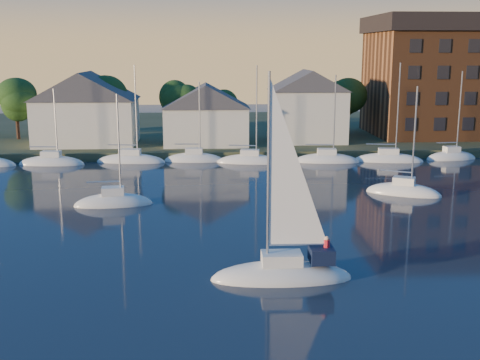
{
  "coord_description": "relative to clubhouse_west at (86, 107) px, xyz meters",
  "views": [
    {
      "loc": [
        -5.95,
        -23.59,
        13.35
      ],
      "look_at": [
        -3.4,
        22.0,
        3.52
      ],
      "focal_mm": 45.0,
      "sensor_mm": 36.0,
      "label": 1
    }
  ],
  "objects": [
    {
      "name": "moored_fleet",
      "position": [
        14.0,
        -9.0,
        -5.83
      ],
      "size": [
        71.5,
        2.4,
        12.05
      ],
      "color": "silver",
      "rests_on": "ground"
    },
    {
      "name": "drifting_sailboat_right",
      "position": [
        34.68,
        -26.96,
        -5.84
      ],
      "size": [
        7.39,
        5.28,
        11.29
      ],
      "rotation": [
        0.0,
        0.0,
        -0.46
      ],
      "color": "silver",
      "rests_on": "ground"
    },
    {
      "name": "drifting_sailboat_left",
      "position": [
        7.76,
        -29.65,
        -5.84
      ],
      "size": [
        7.08,
        3.05,
        10.87
      ],
      "rotation": [
        0.0,
        0.0,
        0.12
      ],
      "color": "silver",
      "rests_on": "ground"
    },
    {
      "name": "clubhouse_centre",
      "position": [
        16.0,
        -1.0,
        -0.8
      ],
      "size": [
        11.55,
        8.4,
        8.08
      ],
      "color": "silver",
      "rests_on": "shoreline_land"
    },
    {
      "name": "condo_block",
      "position": [
        56.0,
        6.95,
        3.86
      ],
      "size": [
        31.0,
        17.0,
        17.4
      ],
      "color": "brown",
      "rests_on": "shoreline_land"
    },
    {
      "name": "wooden_dock",
      "position": [
        22.0,
        -6.0,
        -5.93
      ],
      "size": [
        120.0,
        3.0,
        1.0
      ],
      "primitive_type": "cube",
      "color": "brown",
      "rests_on": "ground"
    },
    {
      "name": "clubhouse_west",
      "position": [
        0.0,
        0.0,
        0.0
      ],
      "size": [
        13.65,
        9.45,
        9.64
      ],
      "color": "silver",
      "rests_on": "shoreline_land"
    },
    {
      "name": "tree_line",
      "position": [
        24.0,
        5.0,
        1.24
      ],
      "size": [
        93.4,
        5.4,
        8.9
      ],
      "color": "#342217",
      "rests_on": "shoreline_land"
    },
    {
      "name": "hero_sailboat",
      "position": [
        20.55,
        -47.94,
        -5.37
      ],
      "size": [
        8.49,
        2.77,
        13.35
      ],
      "rotation": [
        0.0,
        0.0,
        3.14
      ],
      "color": "silver",
      "rests_on": "ground"
    },
    {
      "name": "clubhouse_east",
      "position": [
        30.0,
        1.0,
        0.07
      ],
      "size": [
        10.5,
        8.4,
        9.8
      ],
      "color": "silver",
      "rests_on": "shoreline_land"
    },
    {
      "name": "shoreline_land",
      "position": [
        22.0,
        17.0,
        -5.93
      ],
      "size": [
        160.0,
        50.0,
        2.0
      ],
      "primitive_type": "cube",
      "color": "#363F24",
      "rests_on": "ground"
    }
  ]
}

